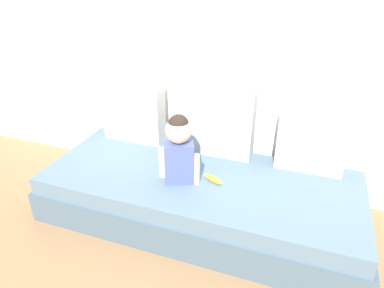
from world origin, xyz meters
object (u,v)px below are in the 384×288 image
(couch, at_px, (200,197))
(throw_pillow_center, at_px, (216,120))
(throw_pillow_left, at_px, (134,111))
(throw_pillow_right, at_px, (312,140))
(toddler, at_px, (179,148))
(banana, at_px, (213,179))

(couch, bearing_deg, throw_pillow_center, 90.00)
(throw_pillow_left, distance_m, throw_pillow_right, 1.45)
(throw_pillow_left, xyz_separation_m, throw_pillow_center, (0.72, 0.00, 0.02))
(toddler, bearing_deg, throw_pillow_right, 29.06)
(couch, relative_size, throw_pillow_right, 4.84)
(throw_pillow_left, bearing_deg, couch, -27.59)
(couch, xyz_separation_m, throw_pillow_center, (0.00, 0.38, 0.47))
(throw_pillow_center, distance_m, toddler, 0.49)
(throw_pillow_center, height_order, toddler, throw_pillow_center)
(throw_pillow_center, bearing_deg, throw_pillow_right, 0.00)
(throw_pillow_left, relative_size, throw_pillow_right, 1.07)
(couch, relative_size, toddler, 4.69)
(throw_pillow_left, bearing_deg, throw_pillow_right, 0.00)
(throw_pillow_center, distance_m, throw_pillow_right, 0.73)
(throw_pillow_left, relative_size, banana, 3.04)
(banana, bearing_deg, throw_pillow_right, 33.96)
(throw_pillow_right, relative_size, toddler, 0.97)
(couch, height_order, throw_pillow_left, throw_pillow_left)
(throw_pillow_right, height_order, banana, throw_pillow_right)
(throw_pillow_left, height_order, toddler, throw_pillow_left)
(throw_pillow_right, bearing_deg, throw_pillow_center, 180.00)
(throw_pillow_center, height_order, banana, throw_pillow_center)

